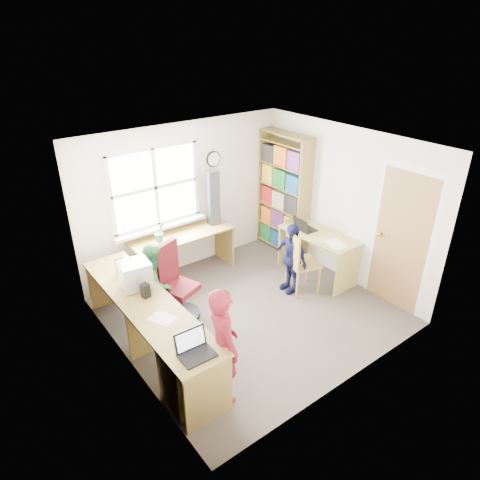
{
  "coord_description": "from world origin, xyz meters",
  "views": [
    {
      "loc": [
        -3.12,
        -3.88,
        3.7
      ],
      "look_at": [
        0.0,
        0.25,
        1.05
      ],
      "focal_mm": 32.0,
      "sensor_mm": 36.0,
      "label": 1
    }
  ],
  "objects_px": {
    "laptop_right": "(304,227)",
    "laptop_left": "(194,349)",
    "bookshelf": "(283,197)",
    "crt_monitor": "(135,275)",
    "person_navy": "(291,258)",
    "wooden_chair": "(299,260)",
    "potted_plant": "(160,232)",
    "person_green": "(156,282)",
    "cd_tower": "(213,198)",
    "l_desk": "(179,332)",
    "right_desk": "(318,245)",
    "swivel_chair": "(175,286)",
    "person_red": "(223,345)"
  },
  "relations": [
    {
      "from": "right_desk",
      "to": "swivel_chair",
      "type": "xyz_separation_m",
      "value": [
        -2.35,
        0.43,
        -0.06
      ]
    },
    {
      "from": "l_desk",
      "to": "wooden_chair",
      "type": "distance_m",
      "value": 2.24
    },
    {
      "from": "potted_plant",
      "to": "person_green",
      "type": "distance_m",
      "value": 0.94
    },
    {
      "from": "l_desk",
      "to": "person_navy",
      "type": "relative_size",
      "value": 2.64
    },
    {
      "from": "person_navy",
      "to": "bookshelf",
      "type": "bearing_deg",
      "value": 149.03
    },
    {
      "from": "swivel_chair",
      "to": "person_navy",
      "type": "bearing_deg",
      "value": -37.36
    },
    {
      "from": "laptop_left",
      "to": "laptop_right",
      "type": "relative_size",
      "value": 1.07
    },
    {
      "from": "swivel_chair",
      "to": "l_desk",
      "type": "bearing_deg",
      "value": -138.31
    },
    {
      "from": "bookshelf",
      "to": "cd_tower",
      "type": "bearing_deg",
      "value": 167.71
    },
    {
      "from": "laptop_right",
      "to": "laptop_left",
      "type": "bearing_deg",
      "value": 117.83
    },
    {
      "from": "crt_monitor",
      "to": "person_green",
      "type": "height_order",
      "value": "person_green"
    },
    {
      "from": "l_desk",
      "to": "right_desk",
      "type": "bearing_deg",
      "value": 8.98
    },
    {
      "from": "wooden_chair",
      "to": "person_green",
      "type": "height_order",
      "value": "person_green"
    },
    {
      "from": "bookshelf",
      "to": "cd_tower",
      "type": "distance_m",
      "value": 1.32
    },
    {
      "from": "right_desk",
      "to": "laptop_left",
      "type": "height_order",
      "value": "laptop_left"
    },
    {
      "from": "laptop_left",
      "to": "person_red",
      "type": "distance_m",
      "value": 0.35
    },
    {
      "from": "right_desk",
      "to": "person_green",
      "type": "xyz_separation_m",
      "value": [
        -2.59,
        0.52,
        0.04
      ]
    },
    {
      "from": "laptop_left",
      "to": "swivel_chair",
      "type": "bearing_deg",
      "value": 69.56
    },
    {
      "from": "wooden_chair",
      "to": "crt_monitor",
      "type": "height_order",
      "value": "crt_monitor"
    },
    {
      "from": "swivel_chair",
      "to": "laptop_right",
      "type": "relative_size",
      "value": 3.28
    },
    {
      "from": "person_green",
      "to": "cd_tower",
      "type": "bearing_deg",
      "value": -29.76
    },
    {
      "from": "right_desk",
      "to": "wooden_chair",
      "type": "height_order",
      "value": "wooden_chair"
    },
    {
      "from": "right_desk",
      "to": "cd_tower",
      "type": "distance_m",
      "value": 1.84
    },
    {
      "from": "bookshelf",
      "to": "right_desk",
      "type": "bearing_deg",
      "value": -98.87
    },
    {
      "from": "bookshelf",
      "to": "person_red",
      "type": "bearing_deg",
      "value": -142.18
    },
    {
      "from": "wooden_chair",
      "to": "potted_plant",
      "type": "height_order",
      "value": "potted_plant"
    },
    {
      "from": "l_desk",
      "to": "crt_monitor",
      "type": "distance_m",
      "value": 0.9
    },
    {
      "from": "l_desk",
      "to": "person_red",
      "type": "height_order",
      "value": "person_red"
    },
    {
      "from": "right_desk",
      "to": "laptop_right",
      "type": "xyz_separation_m",
      "value": [
        -0.1,
        0.25,
        0.25
      ]
    },
    {
      "from": "laptop_left",
      "to": "person_navy",
      "type": "xyz_separation_m",
      "value": [
        2.34,
        1.08,
        -0.25
      ]
    },
    {
      "from": "wooden_chair",
      "to": "swivel_chair",
      "type": "bearing_deg",
      "value": 178.34
    },
    {
      "from": "l_desk",
      "to": "cd_tower",
      "type": "bearing_deg",
      "value": 46.1
    },
    {
      "from": "bookshelf",
      "to": "person_navy",
      "type": "bearing_deg",
      "value": -126.54
    },
    {
      "from": "potted_plant",
      "to": "person_navy",
      "type": "height_order",
      "value": "person_navy"
    },
    {
      "from": "bookshelf",
      "to": "swivel_chair",
      "type": "height_order",
      "value": "bookshelf"
    },
    {
      "from": "swivel_chair",
      "to": "laptop_right",
      "type": "bearing_deg",
      "value": -25.39
    },
    {
      "from": "laptop_right",
      "to": "crt_monitor",
      "type": "bearing_deg",
      "value": 90.9
    },
    {
      "from": "l_desk",
      "to": "crt_monitor",
      "type": "bearing_deg",
      "value": 100.71
    },
    {
      "from": "right_desk",
      "to": "laptop_right",
      "type": "distance_m",
      "value": 0.37
    },
    {
      "from": "swivel_chair",
      "to": "bookshelf",
      "type": "bearing_deg",
      "value": -7.51
    },
    {
      "from": "crt_monitor",
      "to": "laptop_left",
      "type": "distance_m",
      "value": 1.46
    },
    {
      "from": "laptop_right",
      "to": "l_desk",
      "type": "bearing_deg",
      "value": 106.52
    },
    {
      "from": "l_desk",
      "to": "laptop_right",
      "type": "xyz_separation_m",
      "value": [
        2.7,
        0.7,
        0.33
      ]
    },
    {
      "from": "laptop_left",
      "to": "person_red",
      "type": "bearing_deg",
      "value": -1.16
    },
    {
      "from": "swivel_chair",
      "to": "potted_plant",
      "type": "bearing_deg",
      "value": 53.3
    },
    {
      "from": "bookshelf",
      "to": "crt_monitor",
      "type": "height_order",
      "value": "bookshelf"
    },
    {
      "from": "person_red",
      "to": "crt_monitor",
      "type": "bearing_deg",
      "value": 19.66
    },
    {
      "from": "l_desk",
      "to": "bookshelf",
      "type": "bearing_deg",
      "value": 26.43
    },
    {
      "from": "bookshelf",
      "to": "cd_tower",
      "type": "relative_size",
      "value": 2.35
    },
    {
      "from": "bookshelf",
      "to": "swivel_chair",
      "type": "bearing_deg",
      "value": -166.55
    }
  ]
}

